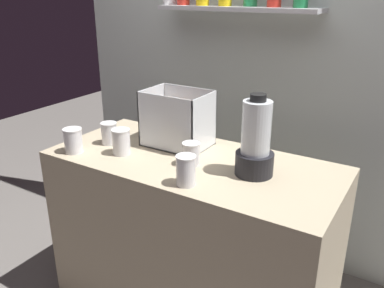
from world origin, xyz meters
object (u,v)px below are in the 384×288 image
at_px(carrot_display_bin, 176,129).
at_px(juice_cup_beet_far_right, 186,172).
at_px(juice_cup_beet_far_left, 73,142).
at_px(juice_cup_carrot_left, 109,134).
at_px(juice_cup_pomegranate_middle, 121,143).
at_px(juice_cup_beet_right, 191,155).
at_px(blender_pitcher, 255,143).

bearing_deg(carrot_display_bin, juice_cup_beet_far_right, -51.24).
relative_size(juice_cup_beet_far_left, juice_cup_carrot_left, 1.07).
xyz_separation_m(juice_cup_beet_far_left, juice_cup_pomegranate_middle, (0.22, 0.11, 0.01)).
distance_m(juice_cup_beet_far_left, juice_cup_carrot_left, 0.19).
distance_m(juice_cup_pomegranate_middle, juice_cup_beet_right, 0.37).
height_order(carrot_display_bin, juice_cup_beet_far_left, carrot_display_bin).
height_order(juice_cup_pomegranate_middle, juice_cup_beet_far_right, juice_cup_beet_far_right).
bearing_deg(juice_cup_beet_far_right, juice_cup_pomegranate_middle, 165.62).
relative_size(carrot_display_bin, juice_cup_pomegranate_middle, 2.56).
height_order(juice_cup_pomegranate_middle, juice_cup_beet_right, juice_cup_pomegranate_middle).
height_order(carrot_display_bin, blender_pitcher, blender_pitcher).
xyz_separation_m(carrot_display_bin, juice_cup_beet_far_left, (-0.37, -0.35, -0.03)).
xyz_separation_m(carrot_display_bin, juice_cup_carrot_left, (-0.30, -0.17, -0.04)).
relative_size(juice_cup_beet_far_left, juice_cup_pomegranate_middle, 0.97).
distance_m(juice_cup_beet_far_left, juice_cup_pomegranate_middle, 0.24).
distance_m(juice_cup_carrot_left, juice_cup_pomegranate_middle, 0.16).
distance_m(carrot_display_bin, juice_cup_beet_right, 0.27).
bearing_deg(juice_cup_beet_right, carrot_display_bin, 138.35).
height_order(blender_pitcher, juice_cup_beet_far_right, blender_pitcher).
distance_m(juice_cup_beet_far_left, juice_cup_beet_right, 0.60).
distance_m(carrot_display_bin, juice_cup_beet_far_left, 0.52).
bearing_deg(juice_cup_pomegranate_middle, carrot_display_bin, 57.12).
height_order(juice_cup_beet_right, juice_cup_beet_far_right, juice_cup_beet_far_right).
xyz_separation_m(carrot_display_bin, juice_cup_beet_right, (0.20, -0.18, -0.04)).
bearing_deg(juice_cup_carrot_left, carrot_display_bin, 29.53).
relative_size(carrot_display_bin, juice_cup_carrot_left, 2.83).
bearing_deg(juice_cup_carrot_left, juice_cup_beet_right, -0.65).
height_order(juice_cup_beet_far_left, juice_cup_beet_right, juice_cup_beet_far_left).
bearing_deg(carrot_display_bin, blender_pitcher, -13.50).
bearing_deg(carrot_display_bin, juice_cup_pomegranate_middle, -122.88).
bearing_deg(blender_pitcher, juice_cup_carrot_left, -175.96).
xyz_separation_m(juice_cup_pomegranate_middle, juice_cup_beet_right, (0.36, 0.07, -0.01)).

